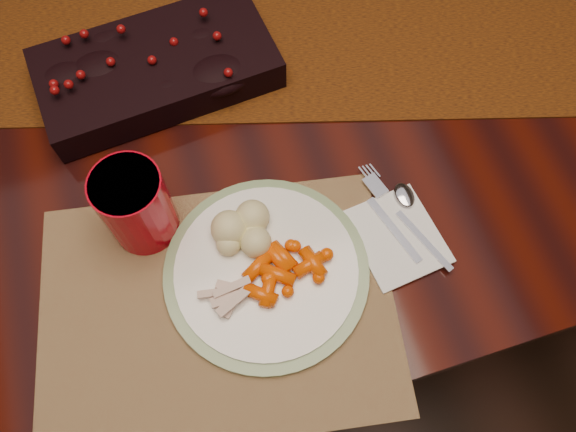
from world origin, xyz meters
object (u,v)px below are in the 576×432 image
object	(u,v)px
dining_table	(249,197)
dinner_plate	(266,271)
placemat_main	(218,308)
napkin	(397,237)
red_cup	(136,206)
mashed_potatoes	(242,231)
baby_carrots	(294,278)
centerpiece	(156,65)
turkey_shreds	(233,296)

from	to	relation	value
dining_table	dinner_plate	xyz separation A→B (m)	(-0.04, -0.31, 0.39)
placemat_main	napkin	distance (m)	0.27
napkin	red_cup	bearing A→B (deg)	152.95
dinner_plate	mashed_potatoes	size ratio (longest dim) A/B	3.14
baby_carrots	napkin	world-z (taller)	baby_carrots
dining_table	placemat_main	xyz separation A→B (m)	(-0.11, -0.33, 0.38)
dining_table	baby_carrots	world-z (taller)	baby_carrots
centerpiece	dinner_plate	bearing A→B (deg)	-79.25
dinner_plate	napkin	xyz separation A→B (m)	(0.19, -0.00, -0.01)
dining_table	turkey_shreds	distance (m)	0.53
baby_carrots	centerpiece	bearing A→B (deg)	104.35
centerpiece	baby_carrots	xyz separation A→B (m)	(0.10, -0.39, -0.01)
turkey_shreds	red_cup	bearing A→B (deg)	121.75
placemat_main	napkin	xyz separation A→B (m)	(0.27, 0.02, 0.00)
dining_table	mashed_potatoes	size ratio (longest dim) A/B	20.18
dining_table	red_cup	xyz separation A→B (m)	(-0.18, -0.19, 0.44)
dining_table	placemat_main	bearing A→B (deg)	-108.64
dining_table	centerpiece	size ratio (longest dim) A/B	4.96
turkey_shreds	centerpiece	bearing A→B (deg)	92.49
dining_table	mashed_potatoes	world-z (taller)	mashed_potatoes
centerpiece	red_cup	distance (m)	0.26
red_cup	mashed_potatoes	bearing A→B (deg)	-27.70
turkey_shreds	napkin	xyz separation A→B (m)	(0.24, 0.02, -0.02)
baby_carrots	mashed_potatoes	xyz separation A→B (m)	(-0.05, 0.08, 0.01)
mashed_potatoes	red_cup	size ratio (longest dim) A/B	0.70
placemat_main	baby_carrots	distance (m)	0.11
baby_carrots	dining_table	bearing A→B (deg)	89.00
centerpiece	dinner_plate	distance (m)	0.38
placemat_main	red_cup	xyz separation A→B (m)	(-0.07, 0.15, 0.07)
turkey_shreds	napkin	size ratio (longest dim) A/B	0.54
red_cup	dining_table	bearing A→B (deg)	46.56
centerpiece	red_cup	xyz separation A→B (m)	(-0.07, -0.25, 0.03)
baby_carrots	mashed_potatoes	bearing A→B (deg)	120.73
mashed_potatoes	turkey_shreds	distance (m)	0.09
centerpiece	mashed_potatoes	distance (m)	0.32
red_cup	placemat_main	bearing A→B (deg)	-65.72
dining_table	napkin	size ratio (longest dim) A/B	13.63
centerpiece	mashed_potatoes	bearing A→B (deg)	-80.43
centerpiece	napkin	bearing A→B (deg)	-55.04
dinner_plate	red_cup	bearing A→B (deg)	139.89
baby_carrots	napkin	xyz separation A→B (m)	(0.16, 0.02, -0.02)
mashed_potatoes	dinner_plate	bearing A→B (deg)	-72.56
baby_carrots	red_cup	world-z (taller)	red_cup
baby_carrots	red_cup	distance (m)	0.23
dining_table	centerpiece	distance (m)	0.43
dinner_plate	centerpiece	bearing A→B (deg)	100.75
centerpiece	red_cup	bearing A→B (deg)	-106.26
mashed_potatoes	turkey_shreds	bearing A→B (deg)	-114.44
dinner_plate	napkin	size ratio (longest dim) A/B	2.12
mashed_potatoes	napkin	distance (m)	0.22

